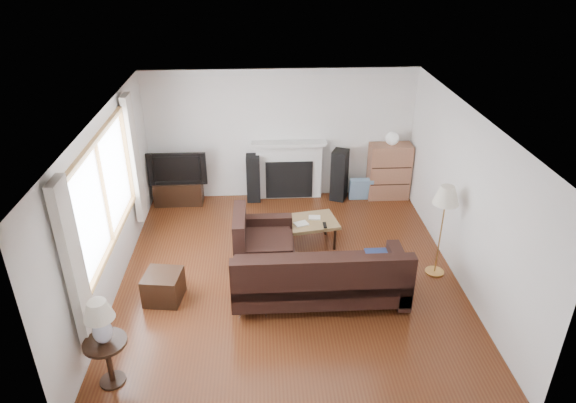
{
  "coord_description": "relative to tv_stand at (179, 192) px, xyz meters",
  "views": [
    {
      "loc": [
        -0.38,
        -6.37,
        4.56
      ],
      "look_at": [
        0.0,
        0.3,
        1.1
      ],
      "focal_mm": 32.0,
      "sensor_mm": 36.0,
      "label": 1
    }
  ],
  "objects": [
    {
      "name": "room",
      "position": [
        1.96,
        -2.5,
        1.03
      ],
      "size": [
        5.1,
        5.6,
        2.54
      ],
      "color": "#592913",
      "rests_on": "ground"
    },
    {
      "name": "window",
      "position": [
        -0.49,
        -2.7,
        1.33
      ],
      "size": [
        0.12,
        2.74,
        1.54
      ],
      "primitive_type": "cube",
      "color": "brown",
      "rests_on": "room"
    },
    {
      "name": "curtain_near",
      "position": [
        -0.44,
        -4.22,
        1.18
      ],
      "size": [
        0.1,
        0.35,
        2.1
      ],
      "primitive_type": "cube",
      "color": "beige",
      "rests_on": "room"
    },
    {
      "name": "curtain_far",
      "position": [
        -0.44,
        -1.18,
        1.18
      ],
      "size": [
        0.1,
        0.35,
        2.1
      ],
      "primitive_type": "cube",
      "color": "beige",
      "rests_on": "room"
    },
    {
      "name": "fireplace",
      "position": [
        2.11,
        0.14,
        0.35
      ],
      "size": [
        1.4,
        0.26,
        1.15
      ],
      "primitive_type": "cube",
      "color": "white",
      "rests_on": "room"
    },
    {
      "name": "tv_stand",
      "position": [
        0.0,
        0.0,
        0.0
      ],
      "size": [
        0.9,
        0.4,
        0.45
      ],
      "primitive_type": "cube",
      "color": "black",
      "rests_on": "ground"
    },
    {
      "name": "television",
      "position": [
        0.03,
        0.0,
        0.54
      ],
      "size": [
        1.08,
        0.14,
        0.62
      ],
      "primitive_type": "imported",
      "color": "black",
      "rests_on": "tv_stand"
    },
    {
      "name": "speaker_left",
      "position": [
        1.43,
        0.05,
        0.23
      ],
      "size": [
        0.26,
        0.31,
        0.92
      ],
      "primitive_type": "cube",
      "rotation": [
        0.0,
        0.0,
        -0.01
      ],
      "color": "black",
      "rests_on": "ground"
    },
    {
      "name": "speaker_right",
      "position": [
        3.08,
        0.01,
        0.27
      ],
      "size": [
        0.39,
        0.41,
        0.99
      ],
      "primitive_type": "cube",
      "rotation": [
        0.0,
        0.0,
        -0.41
      ],
      "color": "black",
      "rests_on": "ground"
    },
    {
      "name": "bookshelf",
      "position": [
        4.04,
        0.03,
        0.32
      ],
      "size": [
        0.79,
        0.38,
        1.09
      ],
      "primitive_type": "cube",
      "color": "#9F6549",
      "rests_on": "ground"
    },
    {
      "name": "globe_lamp",
      "position": [
        4.04,
        0.03,
        0.99
      ],
      "size": [
        0.25,
        0.25,
        0.25
      ],
      "primitive_type": "sphere",
      "color": "white",
      "rests_on": "bookshelf"
    },
    {
      "name": "sectional_sofa",
      "position": [
        2.35,
        -3.08,
        0.2
      ],
      "size": [
        2.61,
        1.91,
        0.84
      ],
      "primitive_type": "cube",
      "color": "black",
      "rests_on": "ground"
    },
    {
      "name": "coffee_table",
      "position": [
        2.2,
        -1.67,
        0.0
      ],
      "size": [
        1.26,
        0.84,
        0.46
      ],
      "primitive_type": "cube",
      "rotation": [
        0.0,
        0.0,
        0.18
      ],
      "color": "olive",
      "rests_on": "ground"
    },
    {
      "name": "footstool",
      "position": [
        0.17,
        -2.97,
        -0.02
      ],
      "size": [
        0.56,
        0.56,
        0.42
      ],
      "primitive_type": "cube",
      "rotation": [
        0.0,
        0.0,
        -0.15
      ],
      "color": "black",
      "rests_on": "ground"
    },
    {
      "name": "floor_lamp",
      "position": [
        4.18,
        -2.56,
        0.5
      ],
      "size": [
        0.4,
        0.4,
        1.46
      ],
      "primitive_type": "cube",
      "rotation": [
        0.0,
        0.0,
        -0.08
      ],
      "color": "#C48E44",
      "rests_on": "ground"
    },
    {
      "name": "side_table",
      "position": [
        -0.19,
        -4.47,
        0.08
      ],
      "size": [
        0.48,
        0.48,
        0.6
      ],
      "primitive_type": "cube",
      "color": "black",
      "rests_on": "ground"
    },
    {
      "name": "table_lamp",
      "position": [
        -0.19,
        -4.47,
        0.64
      ],
      "size": [
        0.33,
        0.33,
        0.54
      ],
      "primitive_type": "cube",
      "color": "silver",
      "rests_on": "side_table"
    }
  ]
}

